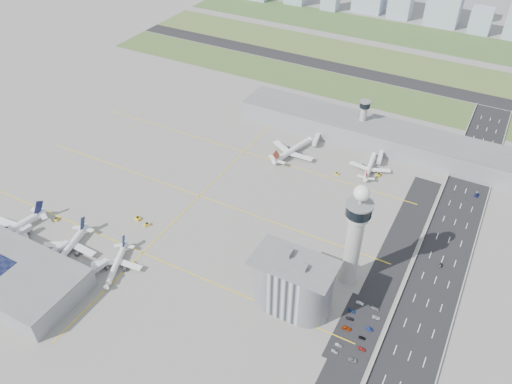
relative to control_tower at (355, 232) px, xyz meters
The scene contains 51 objects.
ground 80.47m from the control_tower, behind, with size 1000.00×1000.00×0.00m, color gray.
grass_strip_0 238.28m from the control_tower, 112.98° to the left, with size 480.00×50.00×0.08m, color #4C632F.
grass_strip_1 308.14m from the control_tower, 107.49° to the left, with size 480.00×60.00×0.08m, color #4F6630.
grass_strip_2 384.80m from the control_tower, 103.89° to the left, with size 480.00×70.00×0.08m, color #43622E.
runway 272.40m from the control_tower, 109.91° to the left, with size 480.00×22.00×0.10m, color black.
highway 56.01m from the control_tower, 10.54° to the right, with size 28.00×500.00×0.10m, color black.
barrier_left 45.73m from the control_tower, 15.42° to the right, with size 0.60×500.00×1.20m, color #9E9E99.
barrier_right 67.08m from the control_tower, ahead, with size 0.60×500.00×1.20m, color #9E9E99.
landside_road 43.28m from the control_tower, 45.00° to the right, with size 18.00×260.00×0.08m, color black.
parking_lot 48.79m from the control_tower, 61.93° to the right, with size 20.00×44.00×0.10m, color black.
taxiway_line_h_0 123.35m from the control_tower, 161.26° to the right, with size 260.00×0.60×0.01m, color yellow.
taxiway_line_h_1 119.40m from the control_tower, 168.89° to the left, with size 260.00×0.60×0.01m, color yellow.
taxiway_line_h_2 143.16m from the control_tower, 143.79° to the left, with size 260.00×0.60×0.01m, color yellow.
taxiway_line_v 119.40m from the control_tower, 168.89° to the left, with size 0.60×260.00×0.01m, color yellow.
control_tower is the anchor object (origin of this frame).
secondary_tower 148.97m from the control_tower, 106.48° to the left, with size 8.60×8.60×31.90m.
admin_building 41.10m from the control_tower, 123.70° to the right, with size 42.00×24.00×33.50m.
terminal_pier 146.15m from the control_tower, 102.88° to the left, with size 210.00×32.00×15.80m.
near_terminal 185.86m from the control_tower, 150.65° to the right, with size 84.00×42.00×13.00m.
airplane_near_a 203.43m from the control_tower, 161.72° to the right, with size 45.49×38.67×12.74m, color white, non-canonical shape.
airplane_near_b 163.17m from the control_tower, 158.88° to the right, with size 39.92×33.93×11.18m, color white, non-canonical shape.
airplane_near_c 132.59m from the control_tower, 154.90° to the right, with size 35.32×30.02×9.89m, color white, non-canonical shape.
airplane_far_a 128.23m from the control_tower, 129.07° to the left, with size 43.37×36.86×12.14m, color white, non-canonical shape.
airplane_far_b 111.42m from the control_tower, 101.89° to the left, with size 34.81×29.59×9.75m, color white, non-canonical shape.
jet_bridge_near_0 200.06m from the control_tower, 159.55° to the right, with size 14.00×3.00×5.70m, color silver, non-canonical shape.
jet_bridge_near_1 172.69m from the control_tower, 156.00° to the right, with size 14.00×3.00×5.70m, color silver, non-canonical shape.
jet_bridge_near_2 146.36m from the control_tower, 151.10° to the right, with size 14.00×3.00×5.70m, color silver, non-canonical shape.
jet_bridge_far_0 145.99m from the control_tower, 119.45° to the left, with size 14.00×3.00×5.70m, color silver, non-canonical shape.
jet_bridge_far_1 129.66m from the control_tower, 99.16° to the left, with size 14.00×3.00×5.70m, color silver, non-canonical shape.
tug_0 185.51m from the control_tower, 167.04° to the right, with size 2.20×3.20×1.86m, color gold, non-canonical shape.
tug_1 138.41m from the control_tower, behind, with size 2.46×3.57×2.08m, color yellow, non-canonical shape.
tug_2 126.50m from the control_tower, 156.36° to the right, with size 2.46×3.58×2.08m, color yellow, non-canonical shape.
tug_3 130.35m from the control_tower, behind, with size 2.38×3.46×2.01m, color yellow, non-canonical shape.
tug_4 102.80m from the control_tower, 114.80° to the left, with size 1.92×2.79×1.62m, color yellow, non-canonical shape.
tug_5 107.14m from the control_tower, 98.01° to the left, with size 2.40×3.48×2.03m, color gold, non-canonical shape.
car_lot_0 59.21m from the control_tower, 77.10° to the right, with size 1.38×3.43×1.17m, color silver.
car_lot_1 56.05m from the control_tower, 75.25° to the right, with size 1.23×3.54×1.17m, color #9E9E9E.
car_lot_2 48.15m from the control_tower, 70.47° to the right, with size 2.10×4.55×1.27m, color #A53106.
car_lot_3 44.03m from the control_tower, 67.15° to the right, with size 1.60×3.94×1.14m, color black.
car_lot_4 41.12m from the control_tower, 64.23° to the right, with size 1.54×3.84×1.31m, color navy.
car_lot_5 38.75m from the control_tower, 49.16° to the right, with size 1.39×3.99×1.31m, color silver.
car_lot_6 61.77m from the control_tower, 67.04° to the right, with size 2.00×4.35×1.21m, color gray.
car_lot_7 56.77m from the control_tower, 61.12° to the right, with size 1.61×3.96×1.15m, color #A4201D.
car_lot_8 51.88m from the control_tower, 59.29° to the right, with size 1.38×3.44×1.17m, color black.
car_lot_9 48.55m from the control_tower, 51.31° to the right, with size 1.25×3.59×1.18m, color navy.
car_lot_10 44.88m from the control_tower, 39.56° to the right, with size 1.89×4.10×1.14m, color silver.
car_lot_11 41.82m from the control_tower, 32.82° to the right, with size 1.74×4.29×1.25m, color gray.
car_hw_1 64.91m from the control_tower, 38.18° to the left, with size 1.17×3.35×1.10m, color black.
car_hw_2 125.53m from the control_tower, 65.42° to the left, with size 2.16×4.69×1.30m, color navy.
car_hw_4 179.22m from the control_tower, 78.35° to the left, with size 1.28×3.18×1.08m, color slate.
skyline_bldg_10 416.22m from the control_tower, 89.82° to the left, with size 23.01×18.41×27.75m, color #9EADC1.
Camera 1 is at (115.87, -179.13, 208.48)m, focal length 35.00 mm.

